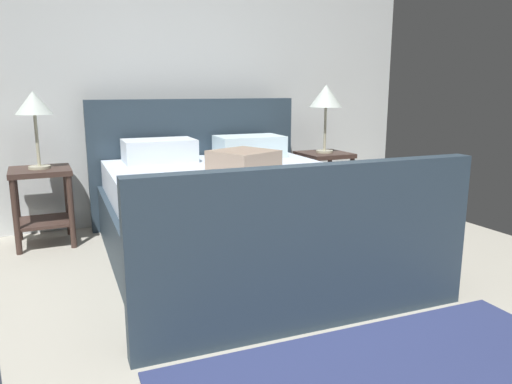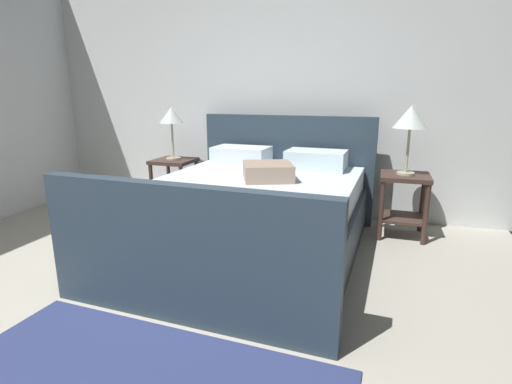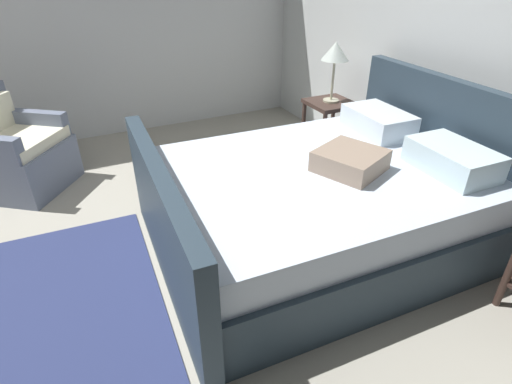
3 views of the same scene
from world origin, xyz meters
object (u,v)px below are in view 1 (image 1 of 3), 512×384
Objects in this scene: nightstand_left at (42,194)px; nightstand_right at (324,173)px; bed at (236,211)px; table_lamp_right at (326,98)px; table_lamp_left at (34,106)px.

nightstand_right is at bearing -2.45° from nightstand_left.
bed reaches higher than nightstand_right.
bed is 1.67m from table_lamp_right.
nightstand_left is at bearing 177.55° from table_lamp_right.
table_lamp_right reaches higher than bed.
table_lamp_right is (0.00, 0.00, 0.71)m from nightstand_right.
bed is at bearing -36.26° from nightstand_left.
table_lamp_right is at bearing 33.06° from bed.
table_lamp_left is (-1.24, 0.91, 0.73)m from bed.
table_lamp_right is 1.09× the size of table_lamp_left.
bed is at bearing -146.94° from nightstand_right.
nightstand_right and nightstand_left have the same top height.
table_lamp_right is at bearing 82.87° from nightstand_right.
nightstand_left is at bearing 177.55° from nightstand_right.
table_lamp_right is (1.24, 0.81, 0.77)m from bed.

